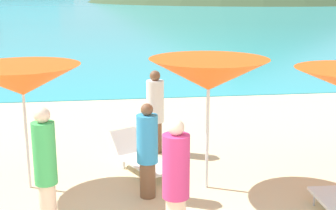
{
  "coord_description": "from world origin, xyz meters",
  "views": [
    {
      "loc": [
        -0.13,
        -4.35,
        3.42
      ],
      "look_at": [
        1.09,
        4.53,
        1.2
      ],
      "focal_mm": 49.39,
      "sensor_mm": 36.0,
      "label": 1
    }
  ],
  "objects_px": {
    "beachgoer_2": "(155,110)",
    "beachgoer_1": "(45,165)",
    "lounge_chair_3": "(142,157)",
    "beachgoer_0": "(176,180)",
    "beachgoer_3": "(147,149)",
    "umbrella_4": "(209,75)",
    "umbrella_3": "(22,80)"
  },
  "relations": [
    {
      "from": "umbrella_4",
      "to": "beachgoer_2",
      "type": "bearing_deg",
      "value": 109.54
    },
    {
      "from": "umbrella_4",
      "to": "beachgoer_0",
      "type": "height_order",
      "value": "umbrella_4"
    },
    {
      "from": "beachgoer_1",
      "to": "beachgoer_3",
      "type": "height_order",
      "value": "beachgoer_1"
    },
    {
      "from": "beachgoer_3",
      "to": "lounge_chair_3",
      "type": "bearing_deg",
      "value": -127.56
    },
    {
      "from": "beachgoer_1",
      "to": "beachgoer_3",
      "type": "bearing_deg",
      "value": -100.17
    },
    {
      "from": "umbrella_3",
      "to": "beachgoer_0",
      "type": "relative_size",
      "value": 1.24
    },
    {
      "from": "beachgoer_0",
      "to": "beachgoer_1",
      "type": "relative_size",
      "value": 0.97
    },
    {
      "from": "lounge_chair_3",
      "to": "beachgoer_3",
      "type": "height_order",
      "value": "beachgoer_3"
    },
    {
      "from": "umbrella_3",
      "to": "umbrella_4",
      "type": "distance_m",
      "value": 3.16
    },
    {
      "from": "beachgoer_3",
      "to": "umbrella_3",
      "type": "bearing_deg",
      "value": -55.66
    },
    {
      "from": "lounge_chair_3",
      "to": "beachgoer_0",
      "type": "relative_size",
      "value": 0.98
    },
    {
      "from": "beachgoer_0",
      "to": "beachgoer_3",
      "type": "relative_size",
      "value": 1.09
    },
    {
      "from": "lounge_chair_3",
      "to": "beachgoer_2",
      "type": "relative_size",
      "value": 0.97
    },
    {
      "from": "umbrella_4",
      "to": "beachgoer_1",
      "type": "distance_m",
      "value": 3.04
    },
    {
      "from": "beachgoer_0",
      "to": "beachgoer_1",
      "type": "bearing_deg",
      "value": 167.43
    },
    {
      "from": "lounge_chair_3",
      "to": "beachgoer_3",
      "type": "xyz_separation_m",
      "value": [
        0.0,
        -1.23,
        0.59
      ]
    },
    {
      "from": "umbrella_3",
      "to": "beachgoer_0",
      "type": "height_order",
      "value": "umbrella_3"
    },
    {
      "from": "lounge_chair_3",
      "to": "beachgoer_1",
      "type": "bearing_deg",
      "value": -153.54
    },
    {
      "from": "beachgoer_2",
      "to": "beachgoer_3",
      "type": "distance_m",
      "value": 2.24
    },
    {
      "from": "umbrella_4",
      "to": "beachgoer_2",
      "type": "height_order",
      "value": "umbrella_4"
    },
    {
      "from": "beachgoer_2",
      "to": "beachgoer_1",
      "type": "bearing_deg",
      "value": 167.43
    },
    {
      "from": "umbrella_3",
      "to": "beachgoer_1",
      "type": "bearing_deg",
      "value": -71.83
    },
    {
      "from": "beachgoer_1",
      "to": "umbrella_4",
      "type": "bearing_deg",
      "value": -106.44
    },
    {
      "from": "umbrella_4",
      "to": "beachgoer_1",
      "type": "bearing_deg",
      "value": -157.21
    },
    {
      "from": "lounge_chair_3",
      "to": "beachgoer_2",
      "type": "distance_m",
      "value": 1.25
    },
    {
      "from": "umbrella_4",
      "to": "beachgoer_1",
      "type": "height_order",
      "value": "umbrella_4"
    },
    {
      "from": "umbrella_4",
      "to": "beachgoer_3",
      "type": "relative_size",
      "value": 1.42
    },
    {
      "from": "beachgoer_0",
      "to": "beachgoer_2",
      "type": "height_order",
      "value": "beachgoer_2"
    },
    {
      "from": "lounge_chair_3",
      "to": "beachgoer_0",
      "type": "xyz_separation_m",
      "value": [
        0.25,
        -2.74,
        0.67
      ]
    },
    {
      "from": "umbrella_3",
      "to": "beachgoer_3",
      "type": "xyz_separation_m",
      "value": [
        2.05,
        -0.67,
        -1.09
      ]
    },
    {
      "from": "beachgoer_2",
      "to": "umbrella_3",
      "type": "bearing_deg",
      "value": 141.98
    },
    {
      "from": "lounge_chair_3",
      "to": "beachgoer_1",
      "type": "height_order",
      "value": "beachgoer_1"
    }
  ]
}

